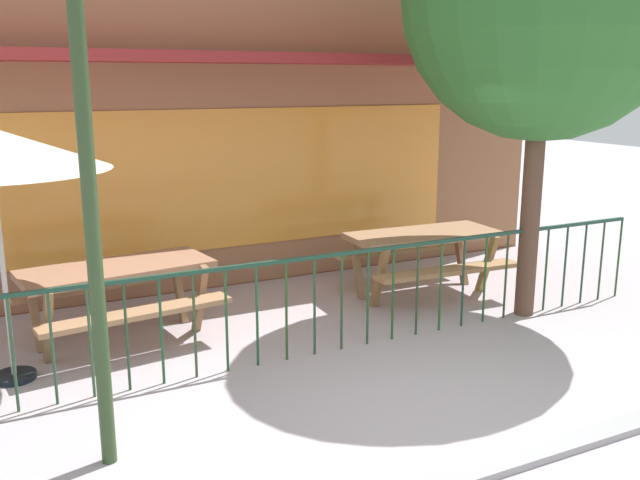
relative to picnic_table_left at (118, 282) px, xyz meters
name	(u,v)px	position (x,y,z in m)	size (l,w,h in m)	color
ground	(449,426)	(1.86, -2.89, -0.61)	(40.00, 40.00, 0.00)	#AEA2A9
pub_storefront	(237,102)	(1.86, 1.56, 1.66)	(8.91, 1.22, 4.54)	brown
patio_fence_front	(342,283)	(1.86, -1.18, 0.05)	(7.51, 0.04, 0.97)	#1B3F2F
picnic_table_left	(118,282)	(0.00, 0.00, 0.00)	(1.96, 1.58, 0.79)	#9D6D51
picnic_table_right	(423,246)	(3.55, -0.09, 0.00)	(1.86, 1.44, 0.79)	#9A7251
street_lamp	(83,114)	(-0.52, -2.25, 1.72)	(0.28, 0.28, 3.52)	#2E4323
curb_edge	(506,467)	(1.86, -3.52, -0.61)	(12.47, 0.20, 0.11)	gray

